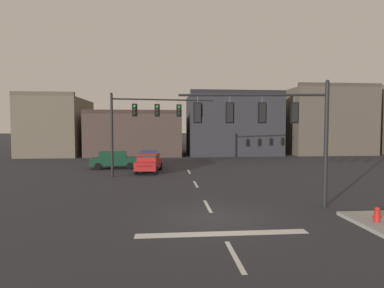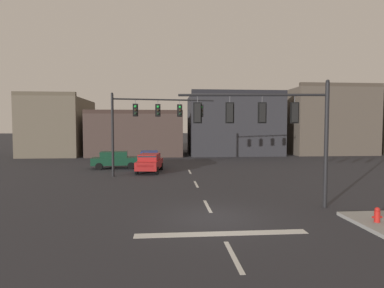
{
  "view_description": "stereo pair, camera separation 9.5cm",
  "coord_description": "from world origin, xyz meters",
  "px_view_note": "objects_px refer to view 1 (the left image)",
  "views": [
    {
      "loc": [
        -2.09,
        -13.06,
        3.9
      ],
      "look_at": [
        -0.68,
        3.08,
        3.04
      ],
      "focal_mm": 29.01,
      "sensor_mm": 36.0,
      "label": 1
    },
    {
      "loc": [
        -2.0,
        -13.07,
        3.9
      ],
      "look_at": [
        -0.68,
        3.08,
        3.04
      ],
      "focal_mm": 29.01,
      "sensor_mm": 36.0,
      "label": 2
    }
  ],
  "objects_px": {
    "car_lot_middle": "(149,159)",
    "signal_mast_near_side": "(273,121)",
    "car_lot_nearside": "(114,159)",
    "fire_hydrant": "(377,217)",
    "car_lot_farside": "(149,162)",
    "signal_mast_far_side": "(149,117)"
  },
  "relations": [
    {
      "from": "signal_mast_far_side",
      "to": "fire_hydrant",
      "type": "height_order",
      "value": "signal_mast_far_side"
    },
    {
      "from": "car_lot_farside",
      "to": "fire_hydrant",
      "type": "xyz_separation_m",
      "value": [
        9.82,
        -15.75,
        -0.53
      ]
    },
    {
      "from": "signal_mast_near_side",
      "to": "car_lot_nearside",
      "type": "distance_m",
      "value": 18.6
    },
    {
      "from": "car_lot_nearside",
      "to": "car_lot_farside",
      "type": "bearing_deg",
      "value": -38.61
    },
    {
      "from": "signal_mast_near_side",
      "to": "signal_mast_far_side",
      "type": "xyz_separation_m",
      "value": [
        -6.5,
        10.54,
        0.53
      ]
    },
    {
      "from": "signal_mast_near_side",
      "to": "car_lot_farside",
      "type": "relative_size",
      "value": 1.58
    },
    {
      "from": "car_lot_nearside",
      "to": "fire_hydrant",
      "type": "bearing_deg",
      "value": -54.39
    },
    {
      "from": "car_lot_middle",
      "to": "fire_hydrant",
      "type": "bearing_deg",
      "value": -61.62
    },
    {
      "from": "signal_mast_far_side",
      "to": "car_lot_farside",
      "type": "height_order",
      "value": "signal_mast_far_side"
    },
    {
      "from": "signal_mast_far_side",
      "to": "car_lot_middle",
      "type": "xyz_separation_m",
      "value": [
        -0.31,
        4.74,
        -3.9
      ]
    },
    {
      "from": "car_lot_nearside",
      "to": "fire_hydrant",
      "type": "xyz_separation_m",
      "value": [
        13.23,
        -18.48,
        -0.53
      ]
    },
    {
      "from": "signal_mast_near_side",
      "to": "fire_hydrant",
      "type": "height_order",
      "value": "signal_mast_near_side"
    },
    {
      "from": "car_lot_middle",
      "to": "fire_hydrant",
      "type": "relative_size",
      "value": 6.03
    },
    {
      "from": "car_lot_nearside",
      "to": "car_lot_middle",
      "type": "relative_size",
      "value": 1.01
    },
    {
      "from": "car_lot_nearside",
      "to": "fire_hydrant",
      "type": "height_order",
      "value": "car_lot_nearside"
    },
    {
      "from": "car_lot_middle",
      "to": "car_lot_farside",
      "type": "distance_m",
      "value": 2.74
    },
    {
      "from": "car_lot_farside",
      "to": "signal_mast_far_side",
      "type": "bearing_deg",
      "value": -85.84
    },
    {
      "from": "car_lot_middle",
      "to": "signal_mast_near_side",
      "type": "bearing_deg",
      "value": -65.97
    },
    {
      "from": "car_lot_middle",
      "to": "car_lot_farside",
      "type": "relative_size",
      "value": 0.98
    },
    {
      "from": "signal_mast_near_side",
      "to": "car_lot_nearside",
      "type": "height_order",
      "value": "signal_mast_near_side"
    },
    {
      "from": "car_lot_middle",
      "to": "signal_mast_far_side",
      "type": "bearing_deg",
      "value": -86.21
    },
    {
      "from": "signal_mast_far_side",
      "to": "car_lot_middle",
      "type": "distance_m",
      "value": 6.15
    }
  ]
}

